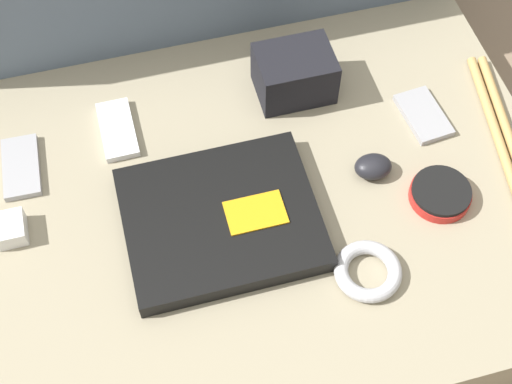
# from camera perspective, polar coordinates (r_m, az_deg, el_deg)

# --- Properties ---
(ground_plane) EXTENTS (8.00, 8.00, 0.00)m
(ground_plane) POSITION_cam_1_polar(r_m,az_deg,el_deg) (1.23, 0.00, -3.37)
(ground_plane) COLOR #7A6651
(couch_seat) EXTENTS (0.97, 0.71, 0.12)m
(couch_seat) POSITION_cam_1_polar(r_m,az_deg,el_deg) (1.18, 0.00, -2.02)
(couch_seat) COLOR gray
(couch_seat) RESTS_ON ground_plane
(laptop) EXTENTS (0.29, 0.25, 0.03)m
(laptop) POSITION_cam_1_polar(r_m,az_deg,el_deg) (1.09, -2.79, -2.17)
(laptop) COLOR black
(laptop) RESTS_ON couch_seat
(computer_mouse) EXTENTS (0.07, 0.05, 0.03)m
(computer_mouse) POSITION_cam_1_polar(r_m,az_deg,el_deg) (1.16, 9.29, 2.15)
(computer_mouse) COLOR black
(computer_mouse) RESTS_ON couch_seat
(speaker_puck) EXTENTS (0.10, 0.10, 0.02)m
(speaker_puck) POSITION_cam_1_polar(r_m,az_deg,el_deg) (1.16, 14.54, -0.14)
(speaker_puck) COLOR red
(speaker_puck) RESTS_ON couch_seat
(phone_silver) EXTENTS (0.07, 0.11, 0.01)m
(phone_silver) POSITION_cam_1_polar(r_m,az_deg,el_deg) (1.25, 13.25, 6.01)
(phone_silver) COLOR #99999E
(phone_silver) RESTS_ON couch_seat
(phone_black) EXTENTS (0.06, 0.12, 0.01)m
(phone_black) POSITION_cam_1_polar(r_m,az_deg,el_deg) (1.22, -11.02, 4.92)
(phone_black) COLOR silver
(phone_black) RESTS_ON couch_seat
(phone_small) EXTENTS (0.06, 0.12, 0.01)m
(phone_small) POSITION_cam_1_polar(r_m,az_deg,el_deg) (1.22, -18.27, 1.91)
(phone_small) COLOR #99999E
(phone_small) RESTS_ON couch_seat
(camera_pouch) EXTENTS (0.13, 0.10, 0.08)m
(camera_pouch) POSITION_cam_1_polar(r_m,az_deg,el_deg) (1.23, 3.09, 9.44)
(camera_pouch) COLOR black
(camera_pouch) RESTS_ON couch_seat
(charger_brick) EXTENTS (0.05, 0.05, 0.03)m
(charger_brick) POSITION_cam_1_polar(r_m,az_deg,el_deg) (1.15, -19.06, -2.82)
(charger_brick) COLOR silver
(charger_brick) RESTS_ON couch_seat
(cable_coil) EXTENTS (0.10, 0.10, 0.02)m
(cable_coil) POSITION_cam_1_polar(r_m,az_deg,el_deg) (1.07, 8.94, -6.27)
(cable_coil) COLOR #B2B2B7
(cable_coil) RESTS_ON couch_seat
(drumstick_pair) EXTENTS (0.10, 0.38, 0.02)m
(drumstick_pair) POSITION_cam_1_polar(r_m,az_deg,el_deg) (1.25, 19.36, 3.60)
(drumstick_pair) COLOR tan
(drumstick_pair) RESTS_ON couch_seat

